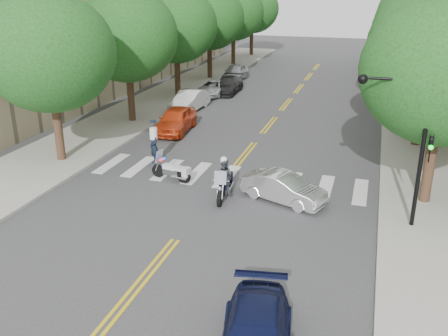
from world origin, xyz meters
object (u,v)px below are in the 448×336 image
at_px(motorcycle_police, 224,179).
at_px(motorcycle_parked, 174,171).
at_px(convertible, 284,188).
at_px(officer_standing, 154,147).

relative_size(motorcycle_police, motorcycle_parked, 1.10).
height_order(motorcycle_parked, convertible, motorcycle_parked).
distance_m(motorcycle_police, officer_standing, 5.51).
xyz_separation_m(motorcycle_police, officer_standing, (-4.63, 2.99, 0.08)).
bearing_deg(motorcycle_police, motorcycle_parked, -28.31).
height_order(motorcycle_parked, officer_standing, officer_standing).
distance_m(motorcycle_police, motorcycle_parked, 3.03).
xyz_separation_m(officer_standing, convertible, (7.15, -2.63, -0.31)).
xyz_separation_m(motorcycle_parked, convertible, (5.31, -0.78, 0.13)).
bearing_deg(motorcycle_police, convertible, -177.98).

